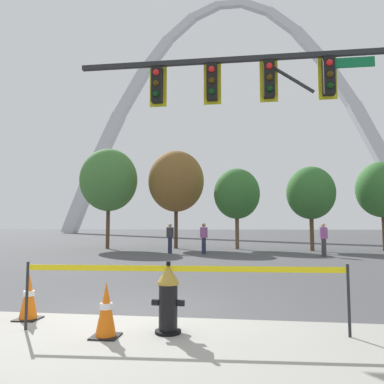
{
  "coord_description": "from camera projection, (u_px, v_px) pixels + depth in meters",
  "views": [
    {
      "loc": [
        1.72,
        -6.25,
        1.5
      ],
      "look_at": [
        0.2,
        5.0,
        2.5
      ],
      "focal_mm": 35.11,
      "sensor_mm": 36.0,
      "label": 1
    }
  ],
  "objects": [
    {
      "name": "ground_plane",
      "position": [
        140.0,
        315.0,
        6.26
      ],
      "size": [
        240.0,
        240.0,
        0.0
      ],
      "primitive_type": "plane",
      "color": "#474749"
    },
    {
      "name": "fire_hydrant",
      "position": [
        168.0,
        299.0,
        5.23
      ],
      "size": [
        0.46,
        0.48,
        0.99
      ],
      "color": "black",
      "rests_on": "ground"
    },
    {
      "name": "caution_tape_barrier",
      "position": [
        182.0,
        286.0,
        5.23
      ],
      "size": [
        4.53,
        0.29,
        0.97
      ],
      "color": "#232326",
      "rests_on": "ground"
    },
    {
      "name": "traffic_cone_by_hydrant",
      "position": [
        106.0,
        310.0,
        5.03
      ],
      "size": [
        0.36,
        0.36,
        0.73
      ],
      "color": "black",
      "rests_on": "ground"
    },
    {
      "name": "traffic_cone_mid_sidewalk",
      "position": [
        29.0,
        297.0,
        5.96
      ],
      "size": [
        0.36,
        0.36,
        0.73
      ],
      "color": "black",
      "rests_on": "ground"
    },
    {
      "name": "traffic_signal_gantry",
      "position": [
        287.0,
        104.0,
        9.05
      ],
      "size": [
        7.82,
        0.44,
        6.0
      ],
      "color": "#232326",
      "rests_on": "ground"
    },
    {
      "name": "monument_arch",
      "position": [
        232.0,
        125.0,
        66.12
      ],
      "size": [
        61.69,
        2.24,
        42.48
      ],
      "color": "silver",
      "rests_on": "ground"
    },
    {
      "name": "tree_far_left",
      "position": [
        109.0,
        180.0,
        24.26
      ],
      "size": [
        3.68,
        3.68,
        6.44
      ],
      "color": "brown",
      "rests_on": "ground"
    },
    {
      "name": "tree_left_mid",
      "position": [
        176.0,
        181.0,
        24.49
      ],
      "size": [
        3.63,
        3.63,
        6.35
      ],
      "color": "#473323",
      "rests_on": "ground"
    },
    {
      "name": "tree_center_left",
      "position": [
        237.0,
        194.0,
        23.71
      ],
      "size": [
        2.9,
        2.9,
        5.07
      ],
      "color": "brown",
      "rests_on": "ground"
    },
    {
      "name": "tree_center_right",
      "position": [
        311.0,
        193.0,
        22.18
      ],
      "size": [
        2.84,
        2.84,
        4.96
      ],
      "color": "brown",
      "rests_on": "ground"
    },
    {
      "name": "tree_right_mid",
      "position": [
        382.0,
        190.0,
        21.96
      ],
      "size": [
        2.99,
        2.99,
        5.22
      ],
      "color": "#473323",
      "rests_on": "ground"
    },
    {
      "name": "pedestrian_walking_left",
      "position": [
        324.0,
        239.0,
        17.96
      ],
      "size": [
        0.35,
        0.22,
        1.59
      ],
      "color": "#38383D",
      "rests_on": "ground"
    },
    {
      "name": "pedestrian_standing_center",
      "position": [
        204.0,
        238.0,
        19.5
      ],
      "size": [
        0.39,
        0.32,
        1.59
      ],
      "color": "#232847",
      "rests_on": "ground"
    },
    {
      "name": "pedestrian_walking_right",
      "position": [
        170.0,
        238.0,
        20.0
      ],
      "size": [
        0.39,
        0.35,
        1.59
      ],
      "color": "#232847",
      "rests_on": "ground"
    },
    {
      "name": "pedestrian_near_trees",
      "position": [
        323.0,
        238.0,
        19.53
      ],
      "size": [
        0.39,
        0.36,
        1.59
      ],
      "color": "#38383D",
      "rests_on": "ground"
    }
  ]
}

